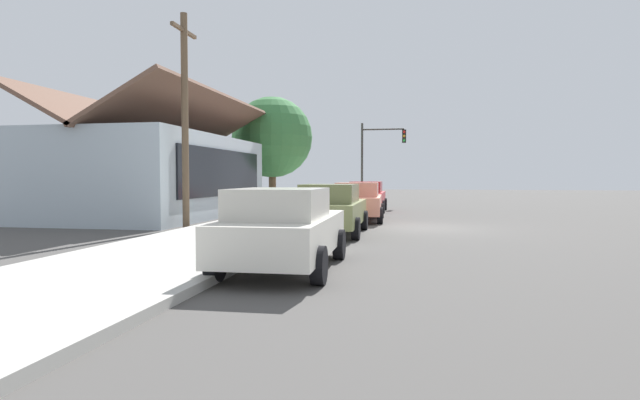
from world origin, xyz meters
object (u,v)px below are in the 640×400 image
(car_ivory, at_px, (283,228))
(fire_hydrant_red, at_px, (320,208))
(traffic_light_main, at_px, (379,150))
(utility_pole_wooden, at_px, (185,117))
(car_olive, at_px, (332,209))
(car_cherry, at_px, (367,196))
(car_coral, at_px, (358,201))
(shade_tree, at_px, (272,138))

(car_ivory, height_order, fire_hydrant_red, car_ivory)
(traffic_light_main, bearing_deg, utility_pole_wooden, 159.54)
(car_olive, xyz_separation_m, car_cherry, (11.01, -0.03, -0.00))
(car_cherry, bearing_deg, car_olive, 178.66)
(utility_pole_wooden, height_order, fire_hydrant_red, utility_pole_wooden)
(car_coral, relative_size, shade_tree, 0.71)
(shade_tree, xyz_separation_m, utility_pole_wooden, (-13.08, -0.63, -0.29))
(traffic_light_main, bearing_deg, fire_hydrant_red, 171.36)
(car_olive, height_order, utility_pole_wooden, utility_pole_wooden)
(car_coral, relative_size, traffic_light_main, 0.91)
(car_ivory, bearing_deg, shade_tree, 15.33)
(traffic_light_main, height_order, fire_hydrant_red, traffic_light_main)
(utility_pole_wooden, bearing_deg, traffic_light_main, -20.46)
(car_coral, height_order, fire_hydrant_red, car_coral)
(car_olive, relative_size, shade_tree, 0.71)
(car_coral, xyz_separation_m, car_cherry, (5.80, 0.20, -0.00))
(shade_tree, relative_size, utility_pole_wooden, 0.89)
(car_ivory, relative_size, traffic_light_main, 0.85)
(car_ivory, relative_size, fire_hydrant_red, 6.21)
(car_cherry, distance_m, fire_hydrant_red, 6.03)
(car_olive, bearing_deg, shade_tree, 22.07)
(shade_tree, xyz_separation_m, traffic_light_main, (2.09, -6.29, -0.73))
(car_olive, relative_size, fire_hydrant_red, 6.66)
(car_coral, xyz_separation_m, traffic_light_main, (10.87, -0.06, 2.67))
(car_ivory, relative_size, car_coral, 0.93)
(shade_tree, relative_size, traffic_light_main, 1.28)
(car_cherry, bearing_deg, shade_tree, 62.57)
(car_coral, bearing_deg, car_cherry, -1.10)
(car_ivory, bearing_deg, fire_hydrant_red, 5.91)
(car_coral, distance_m, traffic_light_main, 11.19)
(car_coral, relative_size, fire_hydrant_red, 6.67)
(fire_hydrant_red, bearing_deg, shade_tree, 27.68)
(car_cherry, distance_m, utility_pole_wooden, 11.87)
(car_ivory, distance_m, car_coral, 11.50)
(car_cherry, xyz_separation_m, fire_hydrant_red, (-5.86, 1.40, -0.32))
(shade_tree, height_order, utility_pole_wooden, utility_pole_wooden)
(car_olive, bearing_deg, car_ivory, 179.81)
(car_cherry, xyz_separation_m, shade_tree, (2.98, 6.04, 3.41))
(car_olive, distance_m, car_cherry, 11.01)
(car_cherry, bearing_deg, car_coral, -179.20)
(car_ivory, bearing_deg, traffic_light_main, -1.91)
(car_ivory, height_order, car_coral, same)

